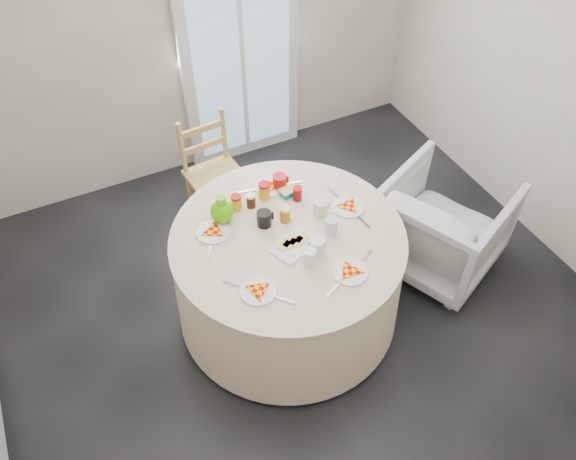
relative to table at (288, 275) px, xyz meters
name	(u,v)px	position (x,y,z in m)	size (l,w,h in m)	color
floor	(306,326)	(0.05, -0.18, -0.38)	(4.00, 4.00, 0.00)	black
wall_back	(184,20)	(0.05, 1.82, 0.93)	(4.00, 0.02, 2.60)	#BCB5A3
glass_door	(239,42)	(0.45, 1.77, 0.68)	(1.00, 0.08, 2.10)	silver
table	(288,275)	(0.00, 0.00, 0.00)	(1.47, 1.47, 0.74)	beige
wooden_chair	(216,173)	(-0.08, 1.05, 0.09)	(0.40, 0.38, 0.89)	tan
armchair	(443,222)	(1.19, -0.07, 0.02)	(0.78, 0.73, 0.81)	silver
place_settings	(288,233)	(0.00, 0.00, 0.40)	(1.11, 1.11, 0.02)	white
jar_cluster	(266,196)	(0.00, 0.31, 0.45)	(0.44, 0.22, 0.13)	#B1511E
butter_tub	(288,190)	(0.17, 0.33, 0.41)	(0.11, 0.08, 0.04)	#0674B2
green_pitcher	(221,206)	(-0.30, 0.30, 0.49)	(0.15, 0.15, 0.19)	#4CB801
cheese_platter	(294,243)	(0.00, -0.09, 0.40)	(0.28, 0.18, 0.04)	white
mugs_glasses	(300,221)	(0.09, 0.03, 0.44)	(0.68, 0.68, 0.12)	#A8A8A8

